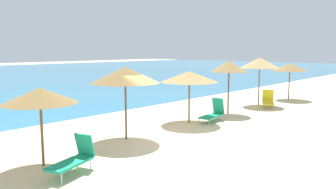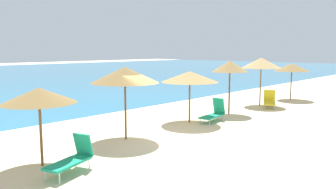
# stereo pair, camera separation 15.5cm
# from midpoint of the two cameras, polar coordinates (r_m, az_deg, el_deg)

# --- Properties ---
(ground_plane) EXTENTS (160.00, 160.00, 0.00)m
(ground_plane) POSITION_cam_midpoint_polar(r_m,az_deg,el_deg) (12.90, -1.82, -7.76)
(ground_plane) COLOR beige
(beach_umbrella_3) EXTENTS (2.14, 2.14, 2.34)m
(beach_umbrella_3) POSITION_cam_midpoint_polar(r_m,az_deg,el_deg) (10.35, -21.34, -0.21)
(beach_umbrella_3) COLOR brown
(beach_umbrella_3) RESTS_ON ground_plane
(beach_umbrella_4) EXTENTS (2.58, 2.58, 2.79)m
(beach_umbrella_4) POSITION_cam_midpoint_polar(r_m,az_deg,el_deg) (12.69, -7.64, 3.31)
(beach_umbrella_4) COLOR brown
(beach_umbrella_4) RESTS_ON ground_plane
(beach_umbrella_5) EXTENTS (2.69, 2.69, 2.43)m
(beach_umbrella_5) POSITION_cam_midpoint_polar(r_m,az_deg,el_deg) (15.65, 3.36, 3.04)
(beach_umbrella_5) COLOR brown
(beach_umbrella_5) RESTS_ON ground_plane
(beach_umbrella_6) EXTENTS (1.93, 1.93, 2.86)m
(beach_umbrella_6) POSITION_cam_midpoint_polar(r_m,az_deg,el_deg) (18.06, 10.09, 4.73)
(beach_umbrella_6) COLOR brown
(beach_umbrella_6) RESTS_ON ground_plane
(beach_umbrella_7) EXTENTS (2.42, 2.42, 2.94)m
(beach_umbrella_7) POSITION_cam_midpoint_polar(r_m,az_deg,el_deg) (21.30, 15.14, 5.21)
(beach_umbrella_7) COLOR brown
(beach_umbrella_7) RESTS_ON ground_plane
(beach_umbrella_8) EXTENTS (2.36, 2.36, 2.49)m
(beach_umbrella_8) POSITION_cam_midpoint_polar(r_m,az_deg,el_deg) (24.50, 19.86, 4.38)
(beach_umbrella_8) COLOR brown
(beach_umbrella_8) RESTS_ON ground_plane
(lounge_chair_0) EXTENTS (1.58, 1.00, 1.03)m
(lounge_chair_0) POSITION_cam_midpoint_polar(r_m,az_deg,el_deg) (9.85, -16.10, -10.32)
(lounge_chair_0) COLOR #199972
(lounge_chair_0) RESTS_ON ground_plane
(lounge_chair_1) EXTENTS (1.71, 1.31, 1.00)m
(lounge_chair_1) POSITION_cam_midpoint_polar(r_m,az_deg,el_deg) (20.97, 16.44, -1.00)
(lounge_chair_1) COLOR yellow
(lounge_chair_1) RESTS_ON ground_plane
(lounge_chair_3) EXTENTS (1.67, 0.77, 1.09)m
(lounge_chair_3) POSITION_cam_midpoint_polar(r_m,az_deg,el_deg) (16.30, 7.45, -3.11)
(lounge_chair_3) COLOR #199972
(lounge_chair_3) RESTS_ON ground_plane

